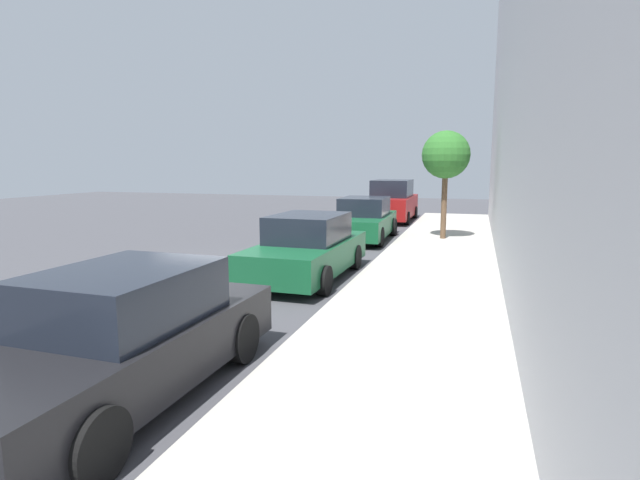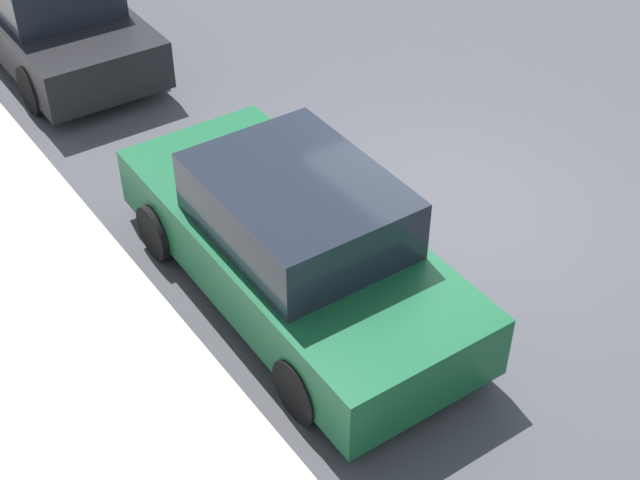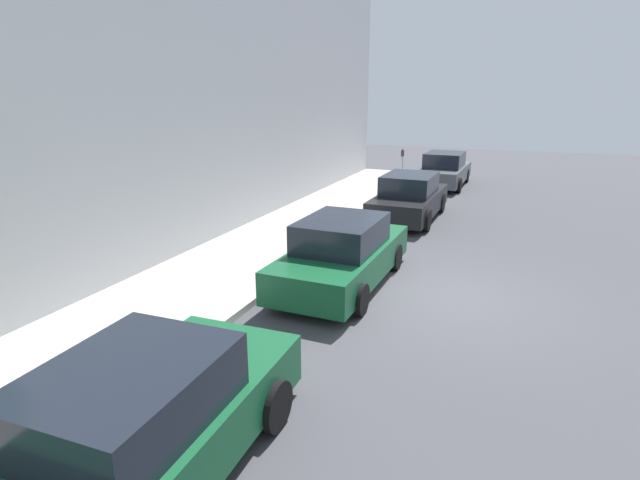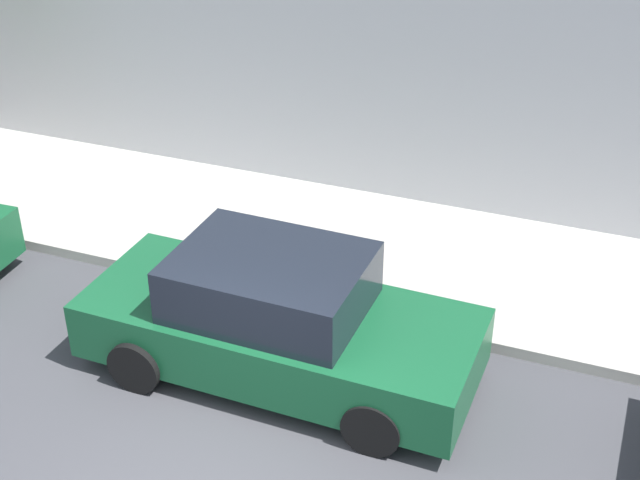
{
  "view_description": "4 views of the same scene",
  "coord_description": "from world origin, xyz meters",
  "px_view_note": "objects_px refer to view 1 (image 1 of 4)",
  "views": [
    {
      "loc": [
        6.1,
        -11.02,
        2.73
      ],
      "look_at": [
        2.69,
        -0.19,
        1.0
      ],
      "focal_mm": 28.0,
      "sensor_mm": 36.0,
      "label": 1
    },
    {
      "loc": [
        6.1,
        6.0,
        6.41
      ],
      "look_at": [
        2.24,
        0.57,
        1.0
      ],
      "focal_mm": 50.0,
      "sensor_mm": 36.0,
      "label": 2
    },
    {
      "loc": [
        -1.23,
        10.01,
        4.14
      ],
      "look_at": [
        2.78,
        0.21,
        1.0
      ],
      "focal_mm": 28.0,
      "sensor_mm": 36.0,
      "label": 3
    },
    {
      "loc": [
        -5.22,
        -3.25,
        6.6
      ],
      "look_at": [
        3.68,
        0.17,
        1.0
      ],
      "focal_mm": 50.0,
      "sensor_mm": 36.0,
      "label": 4
    }
  ],
  "objects_px": {
    "parked_sedan_third": "(307,249)",
    "street_tree": "(446,156)",
    "parked_sedan_fourth": "(364,220)",
    "parked_suv_fifth": "(392,202)",
    "parked_sedan_second": "(123,338)"
  },
  "relations": [
    {
      "from": "parked_sedan_fourth",
      "to": "parked_suv_fifth",
      "type": "bearing_deg",
      "value": 90.3
    },
    {
      "from": "parked_suv_fifth",
      "to": "street_tree",
      "type": "xyz_separation_m",
      "value": [
        2.83,
        -6.24,
        2.08
      ]
    },
    {
      "from": "parked_sedan_second",
      "to": "parked_suv_fifth",
      "type": "xyz_separation_m",
      "value": [
        -0.04,
        19.44,
        0.21
      ]
    },
    {
      "from": "parked_sedan_third",
      "to": "street_tree",
      "type": "relative_size",
      "value": 1.22
    },
    {
      "from": "parked_sedan_second",
      "to": "parked_sedan_fourth",
      "type": "distance_m",
      "value": 13.0
    },
    {
      "from": "parked_suv_fifth",
      "to": "street_tree",
      "type": "distance_m",
      "value": 7.16
    },
    {
      "from": "street_tree",
      "to": "parked_suv_fifth",
      "type": "bearing_deg",
      "value": 114.39
    },
    {
      "from": "parked_sedan_third",
      "to": "parked_suv_fifth",
      "type": "bearing_deg",
      "value": 90.34
    },
    {
      "from": "parked_sedan_fourth",
      "to": "parked_suv_fifth",
      "type": "height_order",
      "value": "parked_suv_fifth"
    },
    {
      "from": "parked_sedan_third",
      "to": "street_tree",
      "type": "xyz_separation_m",
      "value": [
        2.75,
        6.65,
        2.29
      ]
    },
    {
      "from": "parked_sedan_third",
      "to": "parked_suv_fifth",
      "type": "xyz_separation_m",
      "value": [
        -0.08,
        12.89,
        0.21
      ]
    },
    {
      "from": "parked_sedan_fourth",
      "to": "parked_sedan_second",
      "type": "bearing_deg",
      "value": -89.99
    },
    {
      "from": "parked_suv_fifth",
      "to": "street_tree",
      "type": "relative_size",
      "value": 1.29
    },
    {
      "from": "parked_sedan_second",
      "to": "parked_sedan_third",
      "type": "bearing_deg",
      "value": 89.64
    },
    {
      "from": "parked_sedan_fourth",
      "to": "parked_suv_fifth",
      "type": "relative_size",
      "value": 0.95
    }
  ]
}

